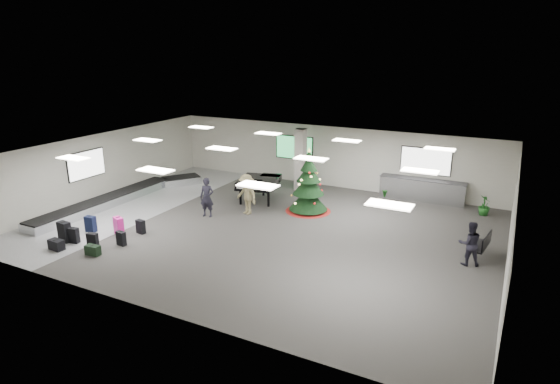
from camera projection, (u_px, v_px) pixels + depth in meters
The scene contains 21 objects.
ground at pixel (265, 228), 19.28m from camera, with size 18.00×18.00×0.00m, color #343230.
room_envelope at pixel (264, 168), 19.33m from camera, with size 18.02×14.02×3.21m.
baggage_carousel at pixel (122, 197), 22.56m from camera, with size 2.28×9.71×0.43m.
service_counter at pixel (422, 190), 22.59m from camera, with size 4.05×0.65×1.08m.
suitcase_0 at pixel (64, 232), 17.80m from camera, with size 0.54×0.33×0.82m.
suitcase_1 at pixel (93, 241), 17.20m from camera, with size 0.43×0.30×0.62m.
pink_suitcase at pixel (119, 226), 18.49m from camera, with size 0.52×0.41×0.74m.
suitcase_3 at pixel (141, 227), 18.63m from camera, with size 0.40×0.26×0.58m.
navy_suitcase at pixel (91, 224), 18.77m from camera, with size 0.45×0.29×0.67m.
suitcase_5 at pixel (74, 235), 17.71m from camera, with size 0.43×0.29×0.62m.
green_duffel at pixel (93, 250), 16.71m from camera, with size 0.56×0.31×0.38m.
suitcase_7 at pixel (121, 238), 17.52m from camera, with size 0.39×0.24×0.56m.
black_duffel at pixel (56, 245), 17.14m from camera, with size 0.61×0.36×0.41m.
christmas_tree at pixel (308, 190), 20.97m from camera, with size 2.07×2.07×2.95m.
grand_piano at pixel (258, 183), 22.43m from camera, with size 2.20×2.59×1.29m.
bench at pixel (483, 244), 16.51m from camera, with size 0.63×1.38×0.84m.
traveler_a at pixel (207, 197), 20.35m from camera, with size 0.63×0.42×1.74m, color black.
traveler_b at pixel (247, 194), 20.66m from camera, with size 1.17×0.67×1.82m, color olive.
traveler_bench at pixel (470, 243), 15.79m from camera, with size 0.76×0.59×1.56m, color black.
potted_plant_left at pixel (386, 189), 23.24m from camera, with size 0.44×0.35×0.80m, color #184516.
potted_plant_right at pixel (484, 205), 20.62m from camera, with size 0.51×0.51×0.90m, color #184516.
Camera 1 is at (8.76, -15.72, 7.10)m, focal length 30.00 mm.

